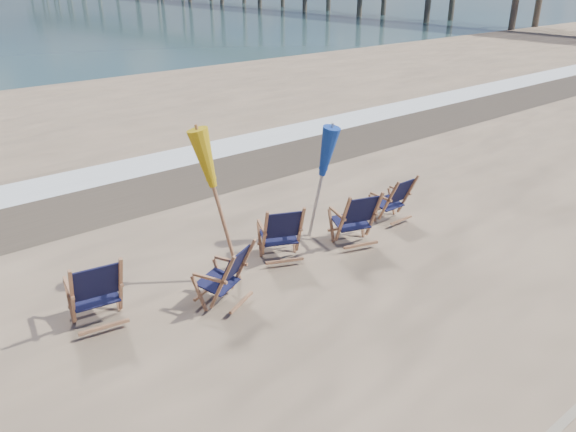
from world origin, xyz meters
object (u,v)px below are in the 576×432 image
beach_chair_1 (243,267)px  beach_chair_3 (374,217)px  beach_chair_2 (300,232)px  umbrella_blue (320,155)px  umbrella_yellow (219,165)px  beach_chair_4 (408,196)px  beach_chair_0 (121,288)px

beach_chair_1 → beach_chair_3: 2.68m
beach_chair_2 → umbrella_blue: (0.80, 0.46, 1.00)m
beach_chair_1 → umbrella_yellow: bearing=-120.0°
beach_chair_4 → umbrella_blue: umbrella_blue is taller
umbrella_blue → beach_chair_4: bearing=-14.4°
umbrella_yellow → umbrella_blue: umbrella_yellow is taller
umbrella_yellow → umbrella_blue: (2.08, 0.19, -0.34)m
beach_chair_1 → beach_chair_2: beach_chair_2 is taller
beach_chair_1 → beach_chair_2: (1.33, 0.32, 0.03)m
beach_chair_4 → umbrella_yellow: umbrella_yellow is taller
beach_chair_1 → beach_chair_2: size_ratio=0.94×
umbrella_yellow → beach_chair_2: bearing=-11.7°
beach_chair_1 → beach_chair_4: size_ratio=1.04×
beach_chair_2 → beach_chair_4: size_ratio=1.10×
beach_chair_0 → umbrella_blue: (3.74, 0.30, 0.97)m
beach_chair_2 → beach_chair_4: 2.62m
beach_chair_1 → beach_chair_4: beach_chair_1 is taller
umbrella_yellow → beach_chair_0: bearing=-176.4°
beach_chair_0 → beach_chair_1: size_ratio=1.11×
umbrella_yellow → umbrella_blue: 2.12m
beach_chair_3 → umbrella_blue: 1.38m
beach_chair_2 → umbrella_blue: size_ratio=0.51×
beach_chair_0 → beach_chair_2: beach_chair_0 is taller
beach_chair_1 → beach_chair_3: beach_chair_3 is taller
beach_chair_4 → beach_chair_2: bearing=0.4°
beach_chair_1 → beach_chair_3: size_ratio=0.93×
beach_chair_4 → umbrella_yellow: (-3.90, 0.27, 1.38)m
beach_chair_4 → umbrella_blue: size_ratio=0.46×
beach_chair_1 → umbrella_yellow: 1.49m
beach_chair_2 → umbrella_yellow: (-1.28, 0.27, 1.34)m
beach_chair_2 → beach_chair_3: bearing=-170.1°
beach_chair_0 → beach_chair_4: 5.55m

